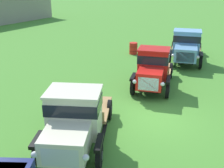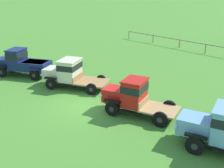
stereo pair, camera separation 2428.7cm
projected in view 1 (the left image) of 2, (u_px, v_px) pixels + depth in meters
The scene contains 5 objects.
ground_plane at pixel (156, 118), 12.20m from camera, with size 240.00×240.00×0.00m, color #47842D.
vintage_truck_second_in_line at pixel (74, 119), 9.72m from camera, with size 5.36×4.02×2.18m.
vintage_truck_midrow_center at pixel (153, 69), 14.81m from camera, with size 5.01×3.16×2.24m.
vintage_truck_far_side at pixel (186, 46), 19.35m from camera, with size 5.90×3.56×2.27m.
oil_drum_beside_row at pixel (133, 48), 21.80m from camera, with size 0.65×0.65×0.89m.
Camera 1 is at (-10.11, -4.28, 5.84)m, focal length 45.00 mm.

